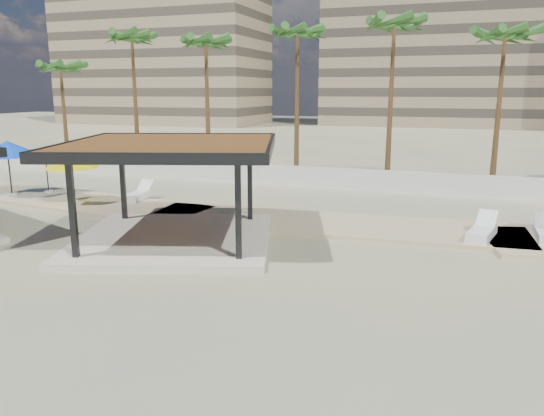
{
  "coord_description": "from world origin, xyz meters",
  "views": [
    {
      "loc": [
        7.13,
        -14.33,
        5.68
      ],
      "look_at": [
        0.7,
        3.72,
        1.4
      ],
      "focal_mm": 35.0,
      "sensor_mm": 36.0,
      "label": 1
    }
  ],
  "objects": [
    {
      "name": "palm_b",
      "position": [
        -15.0,
        18.7,
        8.87
      ],
      "size": [
        3.0,
        3.0,
        10.08
      ],
      "color": "brown",
      "rests_on": "ground"
    },
    {
      "name": "palm_e",
      "position": [
        3.0,
        18.4,
        9.02
      ],
      "size": [
        3.0,
        3.0,
        10.25
      ],
      "color": "brown",
      "rests_on": "ground"
    },
    {
      "name": "ground",
      "position": [
        0.0,
        0.0,
        0.0
      ],
      "size": [
        200.0,
        200.0,
        0.0
      ],
      "primitive_type": "plane",
      "color": "tan",
      "rests_on": "ground"
    },
    {
      "name": "umbrella_b",
      "position": [
        -10.84,
        6.72,
        2.24
      ],
      "size": [
        2.82,
        2.82,
        2.4
      ],
      "rotation": [
        0.0,
        0.0,
        0.05
      ],
      "color": "beige",
      "rests_on": "promenade"
    },
    {
      "name": "palm_f",
      "position": [
        9.0,
        18.6,
        8.29
      ],
      "size": [
        3.0,
        3.0,
        9.46
      ],
      "color": "brown",
      "rests_on": "ground"
    },
    {
      "name": "palm_c",
      "position": [
        -9.0,
        18.1,
        8.36
      ],
      "size": [
        3.0,
        3.0,
        9.54
      ],
      "color": "brown",
      "rests_on": "ground"
    },
    {
      "name": "umbrella_f",
      "position": [
        -14.07,
        8.53,
        2.18
      ],
      "size": [
        2.92,
        2.92,
        2.33
      ],
      "rotation": [
        0.0,
        0.0,
        0.12
      ],
      "color": "beige",
      "rests_on": "promenade"
    },
    {
      "name": "palm_d",
      "position": [
        -3.0,
        18.9,
        8.81
      ],
      "size": [
        3.0,
        3.0,
        10.02
      ],
      "color": "brown",
      "rests_on": "ground"
    },
    {
      "name": "pavilion_central",
      "position": [
        -2.98,
        2.89,
        2.29
      ],
      "size": [
        9.53,
        9.53,
        3.84
      ],
      "rotation": [
        0.0,
        0.0,
        0.31
      ],
      "color": "beige",
      "rests_on": "ground"
    },
    {
      "name": "promenade",
      "position": [
        2.0,
        7.67,
        0.06
      ],
      "size": [
        44.45,
        7.97,
        0.24
      ],
      "color": "#C6B284",
      "rests_on": "ground"
    },
    {
      "name": "lounger_b",
      "position": [
        8.14,
        6.71,
        0.39
      ],
      "size": [
        1.23,
        2.42,
        0.88
      ],
      "rotation": [
        0.0,
        0.0,
        1.35
      ],
      "color": "white",
      "rests_on": "promenade"
    },
    {
      "name": "boundary_wall",
      "position": [
        0.0,
        16.0,
        0.6
      ],
      "size": [
        56.0,
        0.3,
        1.2
      ],
      "primitive_type": "cube",
      "color": "silver",
      "rests_on": "ground"
    },
    {
      "name": "palm_a",
      "position": [
        -21.0,
        18.3,
        7.04
      ],
      "size": [
        3.0,
        3.0,
        8.14
      ],
      "color": "brown",
      "rests_on": "ground"
    },
    {
      "name": "building_mid",
      "position": [
        4.0,
        78.0,
        14.27
      ],
      "size": [
        38.0,
        16.0,
        30.4
      ],
      "color": "#847259",
      "rests_on": "ground"
    },
    {
      "name": "umbrella_a",
      "position": [
        -15.26,
        7.15,
        2.67
      ],
      "size": [
        3.93,
        3.93,
        2.9
      ],
      "rotation": [
        0.0,
        0.0,
        0.23
      ],
      "color": "beige",
      "rests_on": "promenade"
    },
    {
      "name": "lounger_a",
      "position": [
        -8.39,
        8.71,
        0.38
      ],
      "size": [
        0.96,
        2.26,
        0.83
      ],
      "rotation": [
        0.0,
        0.0,
        1.69
      ],
      "color": "white",
      "rests_on": "promenade"
    },
    {
      "name": "building_west",
      "position": [
        -42.0,
        68.0,
        15.27
      ],
      "size": [
        34.0,
        16.0,
        32.4
      ],
      "color": "#937F60",
      "rests_on": "ground"
    }
  ]
}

